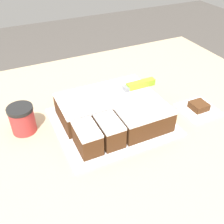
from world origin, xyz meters
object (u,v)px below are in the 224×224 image
object	(u,v)px
cake_board	(112,122)
brownie	(199,106)
cake	(113,111)
knife	(132,87)
coffee_cup	(22,119)

from	to	relation	value
cake_board	brownie	bearing A→B (deg)	-12.56
cake	brownie	size ratio (longest dim) A/B	5.64
cake_board	cake	distance (m)	0.04
cake	knife	world-z (taller)	knife
cake	coffee_cup	distance (m)	0.28
cake	knife	size ratio (longest dim) A/B	1.05
coffee_cup	knife	bearing A→B (deg)	-5.90
cake_board	brownie	xyz separation A→B (m)	(0.30, -0.07, 0.01)
knife	cake	bearing A→B (deg)	24.73
coffee_cup	brownie	world-z (taller)	coffee_cup
coffee_cup	brownie	xyz separation A→B (m)	(0.57, -0.15, -0.03)
knife	brownie	world-z (taller)	knife
knife	coffee_cup	bearing A→B (deg)	-5.49
cake	brownie	xyz separation A→B (m)	(0.30, -0.07, -0.02)
cake_board	knife	xyz separation A→B (m)	(0.09, 0.04, 0.08)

